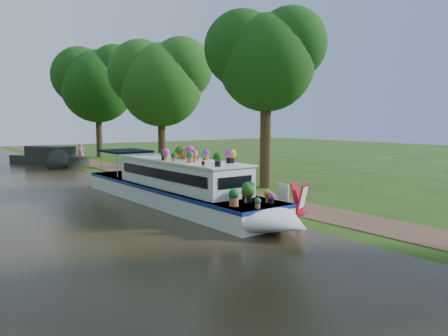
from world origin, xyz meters
TOP-DOWN VIEW (x-y plane):
  - ground at (0.00, 0.00)m, footprint 100.00×100.00m
  - canal_water at (-6.00, 0.00)m, footprint 10.00×100.00m
  - towpath at (1.20, 0.00)m, footprint 2.20×100.00m
  - plant_boat at (-2.25, 1.29)m, footprint 2.29×13.52m
  - tree_near_overhang at (3.79, 3.06)m, footprint 5.52×5.28m
  - tree_near_mid at (4.48, 15.08)m, footprint 6.90×6.60m
  - tree_near_far at (3.98, 26.09)m, footprint 7.59×7.26m
  - second_boat at (-1.75, 21.32)m, footprint 4.54×7.93m
  - sandwich_board at (0.45, -2.55)m, footprint 0.77×0.80m
  - pedestrian_pink at (0.50, 20.89)m, footprint 0.66×0.51m
  - verge_plant at (0.05, 2.06)m, footprint 0.42×0.37m

SIDE VIEW (x-z plane):
  - ground at x=0.00m, z-range 0.00..0.00m
  - canal_water at x=-6.00m, z-range 0.00..0.02m
  - towpath at x=1.20m, z-range 0.00..0.03m
  - verge_plant at x=0.05m, z-range 0.00..0.42m
  - sandwich_board at x=0.45m, z-range -0.02..1.08m
  - second_boat at x=-1.75m, z-range -0.14..1.30m
  - pedestrian_pink at x=0.50m, z-range 0.03..1.61m
  - plant_boat at x=-2.25m, z-range -0.30..2.00m
  - tree_near_mid at x=4.48m, z-range 1.74..11.14m
  - tree_near_overhang at x=3.79m, z-range 2.11..11.10m
  - tree_near_far at x=3.98m, z-range 1.90..12.20m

